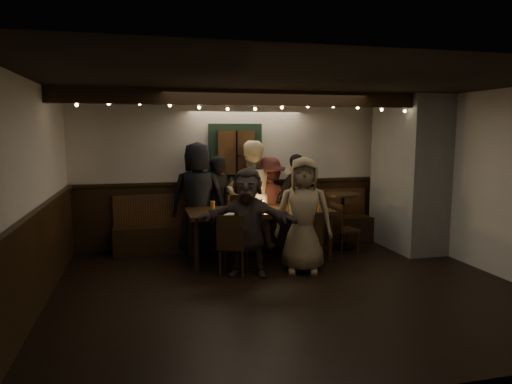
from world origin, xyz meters
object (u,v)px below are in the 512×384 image
object	(u,v)px
dining_table	(259,214)
chair_end	(341,225)
person_b	(216,203)
chair_near_right	(308,238)
person_d	(269,202)
chair_near_left	(232,241)
person_a	(198,198)
person_f	(247,222)
person_c	(251,195)
high_top	(342,213)
person_g	(303,215)
person_e	(297,200)

from	to	relation	value
dining_table	chair_end	distance (m)	1.43
dining_table	person_b	xyz separation A→B (m)	(-0.56, 0.75, 0.07)
chair_near_right	person_d	size ratio (longest dim) A/B	0.55
chair_near_left	person_a	bearing A→B (deg)	102.46
chair_end	person_f	world-z (taller)	person_f
person_c	person_f	size ratio (longest dim) A/B	1.22
chair_end	person_c	size ratio (longest dim) A/B	0.45
chair_near_right	high_top	size ratio (longest dim) A/B	0.89
person_b	person_d	distance (m)	0.93
person_g	chair_end	bearing A→B (deg)	57.22
chair_end	person_g	size ratio (longest dim) A/B	0.51
person_g	person_b	bearing A→B (deg)	141.07
chair_end	person_b	world-z (taller)	person_b
high_top	person_f	xyz separation A→B (m)	(-1.93, -1.10, 0.16)
chair_near_right	high_top	xyz separation A→B (m)	(1.02, 1.07, 0.12)
person_b	chair_end	bearing A→B (deg)	135.12
person_a	person_c	xyz separation A→B (m)	(0.93, 0.07, 0.01)
person_g	dining_table	bearing A→B (deg)	137.84
person_b	person_f	size ratio (longest dim) A/B	1.06
chair_end	person_d	xyz separation A→B (m)	(-1.03, 0.75, 0.31)
dining_table	person_f	size ratio (longest dim) A/B	1.47
person_b	person_c	xyz separation A→B (m)	(0.61, 0.00, 0.13)
person_a	person_c	distance (m)	0.93
person_d	person_f	bearing A→B (deg)	64.03
chair_near_left	person_f	world-z (taller)	person_f
dining_table	person_e	bearing A→B (deg)	39.50
chair_near_left	person_b	size ratio (longest dim) A/B	0.54
chair_near_right	high_top	world-z (taller)	high_top
person_a	high_top	bearing A→B (deg)	-173.02
high_top	person_d	size ratio (longest dim) A/B	0.61
person_e	high_top	bearing A→B (deg)	127.13
high_top	person_d	bearing A→B (deg)	160.95
chair_near_left	person_c	size ratio (longest dim) A/B	0.47
person_d	chair_near_right	bearing A→B (deg)	96.83
dining_table	person_g	size ratio (longest dim) A/B	1.35
person_b	person_e	world-z (taller)	person_e
person_b	chair_near_right	bearing A→B (deg)	102.77
chair_near_left	person_c	bearing A→B (deg)	67.15
person_a	person_g	xyz separation A→B (m)	(1.33, -1.46, -0.09)
dining_table	high_top	size ratio (longest dim) A/B	2.34
chair_near_left	person_f	distance (m)	0.35
person_d	person_e	distance (m)	0.51
chair_near_left	chair_near_right	distance (m)	1.12
dining_table	person_e	xyz separation A→B (m)	(0.89, 0.73, 0.08)
chair_end	dining_table	bearing A→B (deg)	-179.75
person_c	person_b	bearing A→B (deg)	10.54
person_c	chair_near_right	bearing A→B (deg)	119.06
chair_near_right	person_d	xyz separation A→B (m)	(-0.18, 1.49, 0.30)
dining_table	person_c	size ratio (longest dim) A/B	1.21
high_top	person_a	world-z (taller)	person_a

